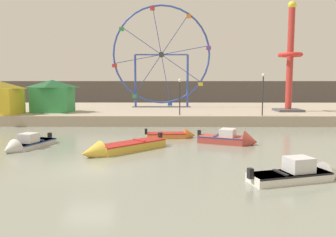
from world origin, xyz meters
TOP-DOWN VIEW (x-y plane):
  - ground_plane at (0.00, 0.00)m, footprint 240.00×240.00m
  - quay_promenade at (0.00, 25.52)m, footprint 110.00×20.57m
  - distant_town_skyline at (0.00, 45.49)m, footprint 140.00×3.00m
  - motorboat_faded_red at (8.47, 6.60)m, footprint 4.30×2.96m
  - motorboat_pale_grey at (-5.31, 4.74)m, footprint 2.44×4.40m
  - motorboat_white_red_stripe at (10.08, -1.98)m, footprint 4.83×2.42m
  - motorboat_orange_hull at (4.49, 9.08)m, footprint 3.96×1.39m
  - motorboat_mustard_yellow at (0.96, 3.71)m, footprint 5.14×5.09m
  - ferris_wheel_blue_frame at (2.96, 26.64)m, footprint 12.58×1.20m
  - drop_tower_red_tower at (17.29, 20.79)m, footprint 2.80×2.80m
  - carnival_booth_green_kiosk at (-8.62, 19.47)m, footprint 4.47×3.27m
  - promenade_lamp_near at (5.04, 16.41)m, footprint 0.32×0.32m
  - promenade_lamp_far at (13.07, 15.88)m, footprint 0.32×0.32m

SIDE VIEW (x-z plane):
  - ground_plane at x=0.00m, z-range 0.00..0.00m
  - motorboat_orange_hull at x=4.49m, z-range -0.34..0.78m
  - motorboat_pale_grey at x=-5.31m, z-range -0.43..0.97m
  - motorboat_mustard_yellow at x=0.96m, z-range -0.34..0.91m
  - motorboat_white_red_stripe at x=10.08m, z-range -0.39..1.01m
  - motorboat_faded_red at x=8.47m, z-range -0.43..1.09m
  - quay_promenade at x=0.00m, z-range 0.00..1.03m
  - distant_town_skyline at x=0.00m, z-range 0.00..4.40m
  - carnival_booth_green_kiosk at x=-8.62m, z-range 1.10..4.58m
  - promenade_lamp_near at x=5.04m, z-range 1.61..5.19m
  - promenade_lamp_far at x=13.07m, z-range 1.65..5.73m
  - drop_tower_red_tower at x=17.29m, z-range 0.29..12.26m
  - ferris_wheel_blue_frame at x=2.96m, z-range 1.06..14.01m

